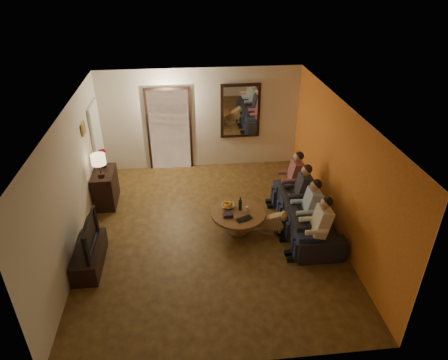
{
  "coord_description": "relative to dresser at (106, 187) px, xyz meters",
  "views": [
    {
      "loc": [
        -0.43,
        -6.51,
        4.95
      ],
      "look_at": [
        0.3,
        0.3,
        1.05
      ],
      "focal_mm": 32.0,
      "sensor_mm": 36.0,
      "label": 1
    }
  ],
  "objects": [
    {
      "name": "laptop",
      "position": [
        2.9,
        -1.67,
        0.07
      ],
      "size": [
        0.39,
        0.33,
        0.03
      ],
      "primitive_type": "imported",
      "rotation": [
        0.0,
        0.0,
        0.43
      ],
      "color": "black",
      "rests_on": "coffee_table"
    },
    {
      "name": "door_trim",
      "position": [
        1.45,
        1.57,
        0.66
      ],
      "size": [
        1.12,
        0.04,
        2.22
      ],
      "primitive_type": "cube",
      "color": "black",
      "rests_on": "floor"
    },
    {
      "name": "tv",
      "position": [
        0.0,
        -2.12,
        0.29
      ],
      "size": [
        1.0,
        0.13,
        0.57
      ],
      "primitive_type": "imported",
      "rotation": [
        0.0,
        0.0,
        1.57
      ],
      "color": "black",
      "rests_on": "tv_stand"
    },
    {
      "name": "sofa",
      "position": [
        4.21,
        -1.42,
        -0.05
      ],
      "size": [
        2.32,
        0.93,
        0.67
      ],
      "primitive_type": "imported",
      "rotation": [
        0.0,
        0.0,
        1.56
      ],
      "color": "black",
      "rests_on": "floor"
    },
    {
      "name": "art_canvas",
      "position": [
        -0.21,
        -0.1,
        1.46
      ],
      "size": [
        0.01,
        0.22,
        0.18
      ],
      "primitive_type": "cube",
      "color": "brown",
      "rests_on": "left_wall"
    },
    {
      "name": "book_stack",
      "position": [
        2.58,
        -1.49,
        0.09
      ],
      "size": [
        0.2,
        0.15,
        0.07
      ],
      "primitive_type": null,
      "color": "black",
      "rests_on": "coffee_table"
    },
    {
      "name": "table_lamp",
      "position": [
        0.0,
        -0.22,
        0.66
      ],
      "size": [
        0.3,
        0.3,
        0.54
      ],
      "primitive_type": null,
      "color": "beige",
      "rests_on": "dresser"
    },
    {
      "name": "fridge_glimpse",
      "position": [
        1.7,
        1.59,
        0.51
      ],
      "size": [
        0.45,
        0.03,
        1.7
      ],
      "primitive_type": "cube",
      "color": "silver",
      "rests_on": "floor"
    },
    {
      "name": "dresser",
      "position": [
        0.0,
        0.0,
        0.0
      ],
      "size": [
        0.45,
        0.88,
        0.78
      ],
      "primitive_type": "cube",
      "color": "black",
      "rests_on": "floor"
    },
    {
      "name": "ceiling",
      "position": [
        2.25,
        -1.4,
        2.21
      ],
      "size": [
        5.0,
        6.0,
        0.01
      ],
      "primitive_type": "cube",
      "color": "white",
      "rests_on": "back_wall"
    },
    {
      "name": "mirror_glass",
      "position": [
        3.25,
        1.53,
        1.11
      ],
      "size": [
        0.86,
        0.02,
        1.26
      ],
      "primitive_type": "cube",
      "color": "white",
      "rests_on": "back_wall"
    },
    {
      "name": "mirror_frame",
      "position": [
        3.25,
        1.56,
        1.11
      ],
      "size": [
        1.0,
        0.05,
        1.4
      ],
      "primitive_type": "cube",
      "color": "black",
      "rests_on": "back_wall"
    },
    {
      "name": "right_wall",
      "position": [
        4.75,
        -1.4,
        0.91
      ],
      "size": [
        0.02,
        6.0,
        2.6
      ],
      "primitive_type": "cube",
      "color": "beige",
      "rests_on": "floor"
    },
    {
      "name": "tv_stand",
      "position": [
        0.0,
        -2.12,
        -0.19
      ],
      "size": [
        0.45,
        1.18,
        0.39
      ],
      "primitive_type": "cube",
      "color": "black",
      "rests_on": "floor"
    },
    {
      "name": "left_wall",
      "position": [
        -0.25,
        -1.4,
        0.91
      ],
      "size": [
        0.02,
        6.0,
        2.6
      ],
      "primitive_type": "cube",
      "color": "beige",
      "rests_on": "floor"
    },
    {
      "name": "kitchen_doorway",
      "position": [
        1.45,
        1.58,
        0.66
      ],
      "size": [
        1.0,
        0.06,
        2.1
      ],
      "primitive_type": "cube",
      "color": "#FFE0A5",
      "rests_on": "floor"
    },
    {
      "name": "person_b",
      "position": [
        4.11,
        -1.72,
        0.21
      ],
      "size": [
        0.6,
        0.4,
        1.2
      ],
      "primitive_type": null,
      "color": "tan",
      "rests_on": "sofa"
    },
    {
      "name": "orange_accent",
      "position": [
        4.74,
        -1.4,
        0.91
      ],
      "size": [
        0.01,
        6.0,
        2.6
      ],
      "primitive_type": "cube",
      "color": "#E25C26",
      "rests_on": "right_wall"
    },
    {
      "name": "wine_bottle",
      "position": [
        2.85,
        -1.29,
        0.21
      ],
      "size": [
        0.07,
        0.07,
        0.31
      ],
      "primitive_type": null,
      "color": "black",
      "rests_on": "coffee_table"
    },
    {
      "name": "floor",
      "position": [
        2.25,
        -1.4,
        -0.39
      ],
      "size": [
        5.0,
        6.0,
        0.01
      ],
      "primitive_type": "cube",
      "color": "#402A11",
      "rests_on": "ground"
    },
    {
      "name": "framed_art",
      "position": [
        -0.22,
        -0.1,
        1.46
      ],
      "size": [
        0.03,
        0.28,
        0.24
      ],
      "primitive_type": "cube",
      "color": "#B28C33",
      "rests_on": "left_wall"
    },
    {
      "name": "back_wall",
      "position": [
        2.25,
        1.6,
        0.91
      ],
      "size": [
        5.0,
        0.02,
        2.6
      ],
      "primitive_type": "cube",
      "color": "beige",
      "rests_on": "floor"
    },
    {
      "name": "wine_glass",
      "position": [
        2.98,
        -1.34,
        0.11
      ],
      "size": [
        0.06,
        0.06,
        0.1
      ],
      "primitive_type": "cylinder",
      "color": "silver",
      "rests_on": "coffee_table"
    },
    {
      "name": "front_wall",
      "position": [
        2.25,
        -4.4,
        0.91
      ],
      "size": [
        5.0,
        0.02,
        2.6
      ],
      "primitive_type": "cube",
      "color": "beige",
      "rests_on": "floor"
    },
    {
      "name": "white_door",
      "position": [
        -0.21,
        0.9,
        0.63
      ],
      "size": [
        0.06,
        0.85,
        2.04
      ],
      "primitive_type": "cube",
      "color": "white",
      "rests_on": "floor"
    },
    {
      "name": "person_c",
      "position": [
        4.11,
        -1.12,
        0.21
      ],
      "size": [
        0.6,
        0.4,
        1.2
      ],
      "primitive_type": null,
      "color": "tan",
      "rests_on": "sofa"
    },
    {
      "name": "flower_vase",
      "position": [
        0.0,
        0.22,
        0.61
      ],
      "size": [
        0.14,
        0.14,
        0.44
      ],
      "primitive_type": null,
      "color": "#B3132B",
      "rests_on": "dresser"
    },
    {
      "name": "bowl",
      "position": [
        2.62,
        -1.17,
        0.09
      ],
      "size": [
        0.26,
        0.26,
        0.06
      ],
      "primitive_type": "imported",
      "color": "white",
      "rests_on": "coffee_table"
    },
    {
      "name": "coffee_table",
      "position": [
        2.8,
        -1.39,
        -0.17
      ],
      "size": [
        1.25,
        1.25,
        0.45
      ],
      "primitive_type": "cylinder",
      "rotation": [
        0.0,
        0.0,
        -0.16
      ],
      "color": "brown",
      "rests_on": "floor"
    },
    {
      "name": "person_d",
      "position": [
        4.11,
        -0.52,
        0.21
      ],
      "size": [
        0.6,
        0.4,
        1.2
      ],
      "primitive_type": null,
      "color": "tan",
      "rests_on": "sofa"
    },
    {
      "name": "person_a",
      "position": [
        4.11,
        -2.32,
        0.21
      ],
      "size": [
        0.6,
        0.4,
        1.2
      ],
      "primitive_type": null,
      "color": "tan",
      "rests_on": "sofa"
    },
    {
      "name": "dog",
      "position": [
        3.48,
        -1.53,
        -0.11
      ],
      "size": [
        0.61,
        0.4,
        0.56
      ],
      "primitive_type": null,
      "rotation": [
        0.0,
        0.0,
        -0.32
      ],
      "color": "tan",
      "rests_on": "floor"
    },
    {
      "name": "oranges",
      "position": [
        2.62,
        -1.17,
        0.16
      ],
      "size": [
        0.2,
        0.2,
        0.08
      ],
      "primitive_type": null,
      "color": "orange",
      "rests_on": "bowl"
    }
  ]
}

